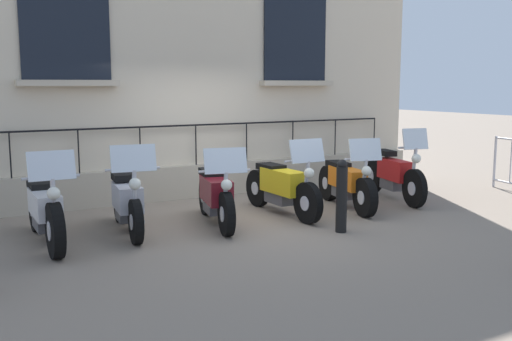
% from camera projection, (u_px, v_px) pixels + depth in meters
% --- Properties ---
extents(ground_plane, '(60.00, 60.00, 0.00)m').
position_uv_depth(ground_plane, '(247.00, 218.00, 9.35)').
color(ground_plane, gray).
extents(building_facade, '(0.82, 10.18, 6.59)m').
position_uv_depth(building_facade, '(185.00, 25.00, 10.94)').
color(building_facade, beige).
rests_on(building_facade, ground_plane).
extents(motorcycle_white, '(2.21, 0.68, 1.32)m').
position_uv_depth(motorcycle_white, '(45.00, 211.00, 7.78)').
color(motorcycle_white, black).
rests_on(motorcycle_white, ground_plane).
extents(motorcycle_silver, '(1.95, 0.73, 1.32)m').
position_uv_depth(motorcycle_silver, '(128.00, 202.00, 8.36)').
color(motorcycle_silver, black).
rests_on(motorcycle_silver, ground_plane).
extents(motorcycle_maroon, '(2.02, 0.86, 1.23)m').
position_uv_depth(motorcycle_maroon, '(216.00, 196.00, 8.85)').
color(motorcycle_maroon, black).
rests_on(motorcycle_maroon, ground_plane).
extents(motorcycle_yellow, '(2.14, 0.72, 1.29)m').
position_uv_depth(motorcycle_yellow, '(282.00, 187.00, 9.53)').
color(motorcycle_yellow, black).
rests_on(motorcycle_yellow, ground_plane).
extents(motorcycle_orange, '(2.06, 0.81, 1.26)m').
position_uv_depth(motorcycle_orange, '(347.00, 184.00, 10.04)').
color(motorcycle_orange, black).
rests_on(motorcycle_orange, ground_plane).
extents(motorcycle_red, '(2.14, 0.73, 1.36)m').
position_uv_depth(motorcycle_red, '(394.00, 175.00, 10.75)').
color(motorcycle_red, black).
rests_on(motorcycle_red, ground_plane).
extents(bollard, '(0.16, 0.16, 1.05)m').
position_uv_depth(bollard, '(342.00, 196.00, 8.39)').
color(bollard, black).
rests_on(bollard, ground_plane).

